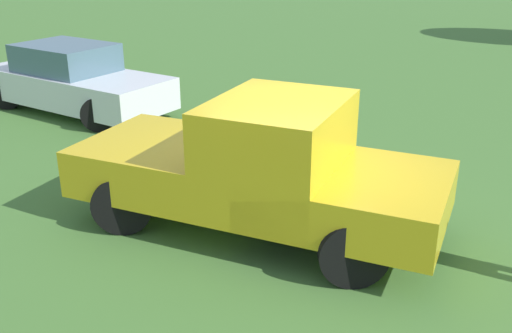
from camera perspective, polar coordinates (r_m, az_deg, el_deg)
name	(u,v)px	position (r m, az deg, el deg)	size (l,w,h in m)	color
ground_plane	(299,230)	(7.96, 4.23, -6.23)	(80.00, 80.00, 0.00)	#477533
pickup_truck	(265,165)	(7.56, 0.88, 0.19)	(5.27, 3.85, 1.82)	black
sedan_far	(74,80)	(13.77, -17.44, 8.05)	(4.78, 4.05, 1.50)	black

